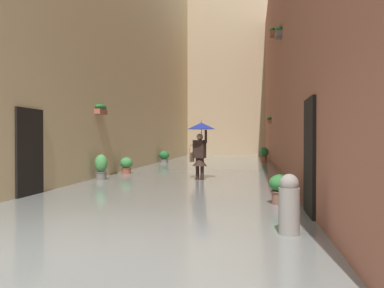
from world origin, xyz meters
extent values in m
plane|color=slate|center=(0.00, -13.36, 0.00)|extent=(66.78, 66.78, 0.00)
cube|color=slate|center=(0.00, -13.36, 0.05)|extent=(7.19, 32.71, 0.09)
cube|color=#935642|center=(-4.09, -13.36, 5.45)|extent=(1.80, 30.71, 10.89)
cube|color=black|center=(-3.17, -2.34, 1.10)|extent=(0.08, 1.10, 2.20)
cube|color=#66605B|center=(-3.09, -9.44, 5.24)|extent=(0.20, 0.70, 0.18)
ellipsoid|color=#2D7033|center=(-3.09, -9.44, 5.40)|extent=(0.28, 0.76, 0.24)
cube|color=brown|center=(-3.09, -14.05, 6.50)|extent=(0.20, 0.70, 0.18)
ellipsoid|color=#2D7033|center=(-3.09, -14.05, 6.66)|extent=(0.28, 0.76, 0.24)
cube|color=#9E563D|center=(-3.09, -16.93, 2.41)|extent=(0.20, 0.70, 0.18)
ellipsoid|color=#23602D|center=(-3.09, -16.93, 2.57)|extent=(0.28, 0.76, 0.24)
cube|color=tan|center=(4.09, -13.36, 6.93)|extent=(1.80, 30.71, 13.87)
cube|color=black|center=(3.17, -3.71, 1.10)|extent=(0.08, 1.10, 2.20)
cube|color=#9E563D|center=(3.09, -7.96, 2.41)|extent=(0.20, 0.70, 0.18)
ellipsoid|color=#23602D|center=(3.09, -7.96, 2.57)|extent=(0.28, 0.76, 0.24)
cube|color=tan|center=(0.00, -27.61, 6.72)|extent=(9.99, 1.80, 13.43)
cube|color=black|center=(-0.31, -8.01, 0.05)|extent=(0.19, 0.26, 0.10)
cylinder|color=black|center=(-0.31, -8.01, 0.46)|extent=(0.15, 0.15, 0.71)
cube|color=black|center=(-0.48, -7.95, 0.05)|extent=(0.19, 0.26, 0.10)
cylinder|color=black|center=(-0.48, -7.95, 0.46)|extent=(0.15, 0.15, 0.71)
cube|color=black|center=(-0.40, -7.98, 1.12)|extent=(0.43, 0.34, 0.61)
cone|color=black|center=(-0.40, -7.98, 0.69)|extent=(0.65, 0.65, 0.28)
sphere|color=tan|center=(-0.40, -7.98, 1.52)|extent=(0.22, 0.22, 0.22)
cylinder|color=black|center=(-0.61, -7.90, 1.54)|extent=(0.11, 0.11, 0.44)
cylinder|color=black|center=(-0.18, -8.06, 1.18)|extent=(0.11, 0.11, 0.48)
cylinder|color=black|center=(-0.45, -7.96, 1.66)|extent=(0.02, 0.02, 0.48)
cone|color=navy|center=(-0.45, -7.96, 1.90)|extent=(0.95, 0.95, 0.22)
cylinder|color=black|center=(-0.45, -7.96, 2.04)|extent=(0.01, 0.01, 0.08)
cube|color=#8C6B4C|center=(-0.10, -8.07, 0.83)|extent=(0.16, 0.28, 0.32)
torus|color=#8C6B4C|center=(-0.10, -8.07, 1.11)|extent=(0.13, 0.29, 0.30)
cylinder|color=#66605B|center=(2.85, -7.35, 0.17)|extent=(0.34, 0.34, 0.34)
torus|color=#56524E|center=(2.85, -7.35, 0.34)|extent=(0.37, 0.37, 0.04)
ellipsoid|color=#428947|center=(2.85, -7.35, 0.64)|extent=(0.42, 0.42, 0.59)
cylinder|color=#66605B|center=(2.82, -16.50, 0.14)|extent=(0.41, 0.41, 0.28)
torus|color=#56524E|center=(2.82, -16.50, 0.28)|extent=(0.45, 0.45, 0.04)
ellipsoid|color=#23602D|center=(2.82, -16.50, 0.53)|extent=(0.59, 0.59, 0.49)
cylinder|color=#9E563D|center=(-2.87, -18.53, 0.19)|extent=(0.36, 0.36, 0.38)
torus|color=brown|center=(-2.87, -18.53, 0.38)|extent=(0.39, 0.39, 0.04)
ellipsoid|color=#23602D|center=(-2.87, -18.53, 0.67)|extent=(0.53, 0.53, 0.57)
cylinder|color=brown|center=(2.73, -9.59, 0.15)|extent=(0.36, 0.36, 0.30)
torus|color=brown|center=(2.73, -9.59, 0.30)|extent=(0.39, 0.39, 0.04)
ellipsoid|color=#387F3D|center=(2.73, -9.59, 0.52)|extent=(0.49, 0.49, 0.43)
cylinder|color=brown|center=(-2.76, -3.40, 0.18)|extent=(0.41, 0.41, 0.35)
torus|color=brown|center=(-2.76, -3.40, 0.35)|extent=(0.44, 0.44, 0.04)
ellipsoid|color=#2D7033|center=(-2.76, -3.40, 0.54)|extent=(0.53, 0.53, 0.37)
cylinder|color=gray|center=(-2.67, -0.83, 0.38)|extent=(0.30, 0.30, 0.76)
sphere|color=gray|center=(-2.67, -0.83, 0.83)|extent=(0.27, 0.27, 0.27)
camera|label=1|loc=(-2.14, 4.79, 1.47)|focal=35.79mm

